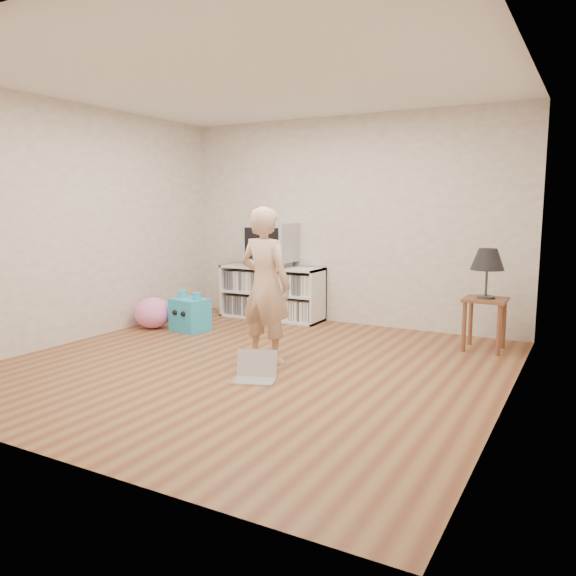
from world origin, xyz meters
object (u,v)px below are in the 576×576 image
at_px(side_table, 485,311).
at_px(table_lamp, 487,261).
at_px(laptop, 256,372).
at_px(crt_tv, 272,242).
at_px(dvd_deck, 272,264).
at_px(person, 265,286).
at_px(plush_blue, 190,314).
at_px(plush_pink, 153,313).
at_px(media_unit, 273,292).

distance_m(side_table, table_lamp, 0.53).
height_order(table_lamp, laptop, table_lamp).
xyz_separation_m(crt_tv, table_lamp, (2.78, -0.37, -0.08)).
bearing_deg(side_table, dvd_deck, 172.42).
xyz_separation_m(crt_tv, side_table, (2.78, -0.37, -0.60)).
bearing_deg(person, dvd_deck, -55.89).
bearing_deg(plush_blue, side_table, 23.23).
distance_m(laptop, plush_blue, 2.13).
bearing_deg(plush_pink, media_unit, 51.77).
bearing_deg(dvd_deck, plush_blue, -113.63).
bearing_deg(plush_pink, laptop, -27.41).
bearing_deg(laptop, plush_blue, 123.08).
distance_m(person, plush_pink, 2.17).
relative_size(media_unit, crt_tv, 2.33).
bearing_deg(plush_pink, table_lamp, 12.83).
height_order(crt_tv, side_table, crt_tv).
bearing_deg(side_table, plush_blue, -167.06).
height_order(media_unit, plush_pink, media_unit).
bearing_deg(table_lamp, laptop, -127.84).
bearing_deg(side_table, table_lamp, 180.00).
relative_size(table_lamp, person, 0.35).
bearing_deg(crt_tv, side_table, -7.51).
xyz_separation_m(crt_tv, person, (1.02, -1.85, -0.27)).
relative_size(media_unit, laptop, 3.23).
bearing_deg(plush_blue, plush_pink, -157.58).
height_order(table_lamp, plush_blue, table_lamp).
relative_size(laptop, plush_pink, 0.96).
bearing_deg(table_lamp, plush_pink, -167.17).
distance_m(table_lamp, plush_blue, 3.44).
height_order(laptop, plush_pink, plush_pink).
height_order(dvd_deck, plush_blue, dvd_deck).
bearing_deg(laptop, side_table, 31.26).
height_order(media_unit, person, person).
distance_m(crt_tv, person, 2.13).
relative_size(plush_blue, plush_pink, 1.06).
xyz_separation_m(person, laptop, (0.21, -0.51, -0.68)).
distance_m(table_lamp, person, 2.31).
bearing_deg(person, side_table, -134.51).
bearing_deg(laptop, dvd_deck, 96.47).
bearing_deg(plush_blue, laptop, -25.72).
relative_size(table_lamp, laptop, 1.19).
relative_size(media_unit, dvd_deck, 3.11).
relative_size(person, laptop, 3.44).
distance_m(side_table, person, 2.33).
bearing_deg(dvd_deck, table_lamp, -7.58).
height_order(dvd_deck, table_lamp, table_lamp).
xyz_separation_m(side_table, laptop, (-1.55, -2.00, -0.35)).
xyz_separation_m(laptop, plush_blue, (-1.72, 1.25, 0.14)).
distance_m(side_table, plush_pink, 3.86).
height_order(person, plush_pink, person).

